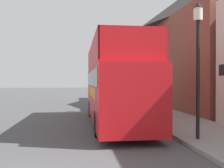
{
  "coord_description": "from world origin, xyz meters",
  "views": [
    {
      "loc": [
        1.64,
        -4.39,
        2.23
      ],
      "look_at": [
        3.3,
        7.91,
        2.11
      ],
      "focal_mm": 42.0,
      "sensor_mm": 36.0,
      "label": 1
    }
  ],
  "objects": [
    {
      "name": "brick_terrace_rear",
      "position": [
        11.76,
        19.15,
        5.22
      ],
      "size": [
        6.0,
        20.5,
        10.44
      ],
      "color": "brown",
      "rests_on": "ground_plane"
    },
    {
      "name": "sidewalk",
      "position": [
        7.07,
        18.0,
        0.07
      ],
      "size": [
        3.39,
        108.0,
        0.14
      ],
      "color": "gray",
      "rests_on": "ground_plane"
    },
    {
      "name": "tour_bus",
      "position": [
        3.63,
        9.14,
        1.87
      ],
      "size": [
        2.59,
        10.07,
        4.14
      ],
      "rotation": [
        0.0,
        0.0,
        -0.01
      ],
      "color": "red",
      "rests_on": "ground_plane"
    },
    {
      "name": "lamp_post_second",
      "position": [
        5.76,
        13.7,
        3.61
      ],
      "size": [
        0.35,
        0.35,
        5.08
      ],
      "color": "black",
      "rests_on": "sidewalk"
    },
    {
      "name": "parked_car_ahead_of_bus",
      "position": [
        4.29,
        17.18,
        0.72
      ],
      "size": [
        1.76,
        4.29,
        1.55
      ],
      "rotation": [
        0.0,
        0.0,
        0.01
      ],
      "color": "black",
      "rests_on": "ground_plane"
    },
    {
      "name": "lamp_post_nearest",
      "position": [
        6.02,
        4.64,
        3.55
      ],
      "size": [
        0.35,
        0.35,
        4.98
      ],
      "color": "black",
      "rests_on": "sidewalk"
    },
    {
      "name": "ground_plane",
      "position": [
        0.0,
        21.0,
        0.0
      ],
      "size": [
        144.0,
        144.0,
        0.0
      ],
      "primitive_type": "plane",
      "color": "#4C4C4F"
    }
  ]
}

